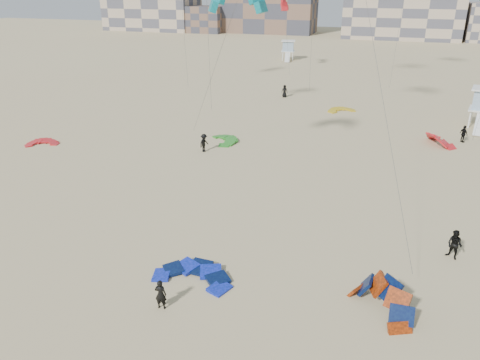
% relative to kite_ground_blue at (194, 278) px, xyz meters
% --- Properties ---
extents(ground, '(320.00, 320.00, 0.00)m').
position_rel_kite_ground_blue_xyz_m(ground, '(-0.85, -1.10, 0.00)').
color(ground, tan).
rests_on(ground, ground).
extents(kite_ground_blue, '(4.29, 4.50, 1.16)m').
position_rel_kite_ground_blue_xyz_m(kite_ground_blue, '(0.00, 0.00, 0.00)').
color(kite_ground_blue, '#202DF1').
rests_on(kite_ground_blue, ground).
extents(kite_ground_orange, '(5.48, 5.49, 3.82)m').
position_rel_kite_ground_blue_xyz_m(kite_ground_orange, '(10.08, 0.42, 0.00)').
color(kite_ground_orange, '#D33D0A').
rests_on(kite_ground_orange, ground).
extents(kite_ground_red, '(4.13, 4.20, 1.16)m').
position_rel_kite_ground_blue_xyz_m(kite_ground_red, '(-24.05, 16.70, 0.00)').
color(kite_ground_red, red).
rests_on(kite_ground_red, ground).
extents(kite_ground_green, '(5.05, 4.97, 1.00)m').
position_rel_kite_ground_blue_xyz_m(kite_ground_green, '(-6.69, 23.45, 0.00)').
color(kite_ground_green, green).
rests_on(kite_ground_green, ground).
extents(kite_ground_red_far, '(5.00, 4.92, 3.33)m').
position_rel_kite_ground_blue_xyz_m(kite_ground_red_far, '(14.51, 29.47, 0.00)').
color(kite_ground_red_far, red).
rests_on(kite_ground_red_far, ground).
extents(kite_ground_yellow, '(4.66, 4.70, 0.78)m').
position_rel_kite_ground_blue_xyz_m(kite_ground_yellow, '(3.31, 39.68, 0.00)').
color(kite_ground_yellow, gold).
rests_on(kite_ground_yellow, ground).
extents(kitesurfer_main, '(0.65, 0.48, 1.66)m').
position_rel_kite_ground_blue_xyz_m(kitesurfer_main, '(-0.51, -2.89, 0.83)').
color(kitesurfer_main, black).
rests_on(kitesurfer_main, ground).
extents(kitesurfer_b, '(1.14, 1.09, 1.86)m').
position_rel_kite_ground_blue_xyz_m(kitesurfer_b, '(13.96, 6.79, 0.93)').
color(kitesurfer_b, black).
rests_on(kitesurfer_b, ground).
extents(kitesurfer_c, '(0.95, 1.29, 1.79)m').
position_rel_kite_ground_blue_xyz_m(kitesurfer_c, '(-7.46, 19.80, 0.89)').
color(kitesurfer_c, black).
rests_on(kitesurfer_c, ground).
extents(kitesurfer_d, '(0.95, 1.11, 1.78)m').
position_rel_kite_ground_blue_xyz_m(kitesurfer_d, '(16.79, 30.86, 0.89)').
color(kitesurfer_d, black).
rests_on(kitesurfer_d, ground).
extents(kitesurfer_e, '(0.94, 0.69, 1.75)m').
position_rel_kite_ground_blue_xyz_m(kitesurfer_e, '(-5.38, 44.97, 0.87)').
color(kitesurfer_e, black).
rests_on(kitesurfer_e, ground).
extents(kite_fly_teal_a, '(9.72, 9.71, 14.70)m').
position_rel_kite_ground_blue_xyz_m(kite_fly_teal_a, '(-2.68, 15.79, 13.97)').
color(kite_fly_teal_a, teal).
rests_on(kite_fly_teal_a, ground).
extents(kite_fly_red, '(5.79, 11.72, 11.79)m').
position_rel_kite_ground_blue_xyz_m(kite_fly_red, '(-10.59, 65.24, 11.36)').
color(kite_fly_red, red).
rests_on(kite_fly_red, ground).
extents(lifeguard_tower_far, '(3.28, 5.71, 3.98)m').
position_rel_kite_ground_blue_xyz_m(lifeguard_tower_far, '(-12.62, 78.67, 1.97)').
color(lifeguard_tower_far, white).
rests_on(lifeguard_tower_far, ground).
extents(condo_west_a, '(30.00, 15.00, 14.00)m').
position_rel_kite_ground_blue_xyz_m(condo_west_a, '(-70.85, 128.90, 7.00)').
color(condo_west_a, tan).
rests_on(condo_west_a, ground).
extents(condo_west_b, '(28.00, 14.00, 18.00)m').
position_rel_kite_ground_blue_xyz_m(condo_west_b, '(-30.85, 132.90, 9.00)').
color(condo_west_b, brown).
rests_on(condo_west_b, ground).
extents(condo_mid, '(32.00, 16.00, 12.00)m').
position_rel_kite_ground_blue_xyz_m(condo_mid, '(9.15, 128.90, 6.00)').
color(condo_mid, tan).
rests_on(condo_mid, ground).
extents(condo_fill_left, '(12.00, 10.00, 8.00)m').
position_rel_kite_ground_blue_xyz_m(condo_fill_left, '(-50.85, 126.90, 4.00)').
color(condo_fill_left, brown).
rests_on(condo_fill_left, ground).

